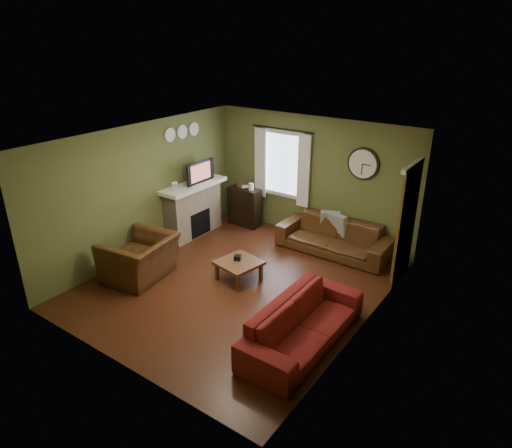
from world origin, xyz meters
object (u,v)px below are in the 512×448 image
Objects in this scene: bookshelf at (245,207)px; armchair at (140,258)px; sofa_brown at (334,237)px; sofa_red at (303,323)px; coffee_table at (239,271)px.

bookshelf is 3.04m from armchair.
sofa_brown is at bearing 131.70° from armchair.
coffee_table is (-1.84, 0.90, -0.14)m from sofa_red.
armchair is (-3.36, -0.05, 0.06)m from sofa_red.
bookshelf is at bearing 124.14° from coffee_table.
bookshelf is at bearing 47.46° from sofa_red.
bookshelf is 4.42m from sofa_red.
sofa_red is (0.95, -2.91, -0.01)m from sofa_brown.
coffee_table is at bearing -113.94° from sofa_brown.
sofa_brown is 2.20m from coffee_table.
sofa_brown is 3.82m from armchair.
coffee_table is at bearing 112.94° from armchair.
sofa_brown is 3.28× the size of coffee_table.
sofa_red is 2.05m from coffee_table.
sofa_red is at bearing 81.76° from armchair.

